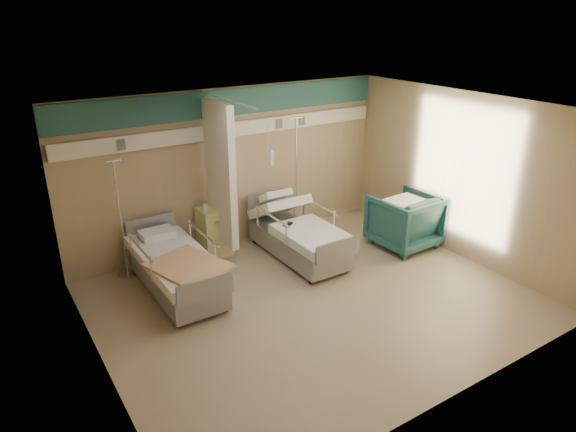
{
  "coord_description": "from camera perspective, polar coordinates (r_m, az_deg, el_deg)",
  "views": [
    {
      "loc": [
        -3.88,
        -5.32,
        4.01
      ],
      "look_at": [
        -0.07,
        0.6,
        1.15
      ],
      "focal_mm": 32.0,
      "sensor_mm": 36.0,
      "label": 1
    }
  ],
  "objects": [
    {
      "name": "ground",
      "position": [
        7.71,
        2.88,
        -9.27
      ],
      "size": [
        6.0,
        5.0,
        0.0
      ],
      "primitive_type": "cube",
      "color": "tan",
      "rests_on": "ground"
    },
    {
      "name": "room_walls",
      "position": [
        7.11,
        1.77,
        4.5
      ],
      "size": [
        6.04,
        5.04,
        2.82
      ],
      "color": "tan",
      "rests_on": "ground"
    },
    {
      "name": "bed_right",
      "position": [
        8.8,
        1.19,
        -2.71
      ],
      "size": [
        1.0,
        2.16,
        0.63
      ],
      "primitive_type": null,
      "color": "silver",
      "rests_on": "ground"
    },
    {
      "name": "bed_left",
      "position": [
        7.91,
        -12.23,
        -6.27
      ],
      "size": [
        1.0,
        2.16,
        0.63
      ],
      "primitive_type": null,
      "color": "silver",
      "rests_on": "ground"
    },
    {
      "name": "bedside_cabinet",
      "position": [
        8.97,
        -8.15,
        -1.69
      ],
      "size": [
        0.5,
        0.48,
        0.85
      ],
      "primitive_type": "cube",
      "color": "#DAD888",
      "rests_on": "ground"
    },
    {
      "name": "visitor_armchair",
      "position": [
        9.4,
        12.79,
        -0.51
      ],
      "size": [
        1.06,
        1.09,
        0.97
      ],
      "primitive_type": "imported",
      "rotation": [
        0.0,
        0.0,
        3.17
      ],
      "color": "#20514E",
      "rests_on": "ground"
    },
    {
      "name": "waffle_blanket",
      "position": [
        9.25,
        13.13,
        2.56
      ],
      "size": [
        0.69,
        0.62,
        0.07
      ],
      "primitive_type": "cube",
      "rotation": [
        0.0,
        0.0,
        3.21
      ],
      "color": "white",
      "rests_on": "visitor_armchair"
    },
    {
      "name": "iv_stand_right",
      "position": [
        9.65,
        0.84,
        0.52
      ],
      "size": [
        0.4,
        0.4,
        2.24
      ],
      "rotation": [
        0.0,
        0.0,
        0.37
      ],
      "color": "silver",
      "rests_on": "ground"
    },
    {
      "name": "iv_stand_left",
      "position": [
        8.6,
        -17.62,
        -3.89
      ],
      "size": [
        0.34,
        0.34,
        1.92
      ],
      "rotation": [
        0.0,
        0.0,
        0.3
      ],
      "color": "silver",
      "rests_on": "ground"
    },
    {
      "name": "call_remote",
      "position": [
        8.6,
        -0.01,
        -0.91
      ],
      "size": [
        0.18,
        0.12,
        0.04
      ],
      "primitive_type": "cube",
      "rotation": [
        0.0,
        0.0,
        0.3
      ],
      "color": "black",
      "rests_on": "bed_right"
    },
    {
      "name": "tan_blanket",
      "position": [
        7.38,
        -11.02,
        -5.43
      ],
      "size": [
        1.13,
        1.27,
        0.04
      ],
      "primitive_type": "cube",
      "rotation": [
        0.0,
        0.0,
        0.3
      ],
      "color": "tan",
      "rests_on": "bed_left"
    },
    {
      "name": "toiletry_bag",
      "position": [
        8.91,
        -7.79,
        1.51
      ],
      "size": [
        0.21,
        0.14,
        0.11
      ],
      "primitive_type": "cube",
      "rotation": [
        0.0,
        0.0,
        -0.05
      ],
      "color": "black",
      "rests_on": "bedside_cabinet"
    },
    {
      "name": "white_cup",
      "position": [
        8.71,
        -9.17,
        0.95
      ],
      "size": [
        0.1,
        0.1,
        0.12
      ],
      "primitive_type": "cylinder",
      "rotation": [
        0.0,
        0.0,
        0.38
      ],
      "color": "white",
      "rests_on": "bedside_cabinet"
    }
  ]
}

